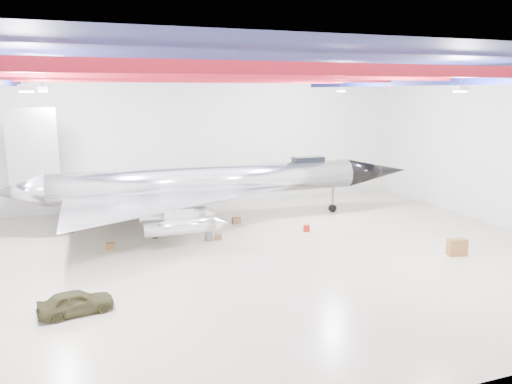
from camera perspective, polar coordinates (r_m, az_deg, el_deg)
name	(u,v)px	position (r m, az deg, el deg)	size (l,w,h in m)	color
floor	(236,258)	(29.48, -2.25, -7.50)	(40.00, 40.00, 0.00)	#BAB094
wall_back	(181,140)	(42.62, -8.53, 5.85)	(40.00, 40.00, 0.00)	silver
wall_right	(508,150)	(39.15, 26.86, 4.26)	(30.00, 30.00, 0.00)	silver
ceiling	(235,64)	(27.92, -2.43, 14.38)	(40.00, 40.00, 0.00)	#0A0F38
ceiling_structure	(235,77)	(27.89, -2.42, 12.99)	(39.50, 29.50, 1.08)	maroon
jet_aircraft	(209,185)	(36.67, -5.36, 0.77)	(31.32, 18.37, 8.54)	silver
jeep	(76,302)	(23.61, -19.90, -11.75)	(1.28, 3.19, 1.09)	#36331B
desk	(457,247)	(31.98, 21.99, -5.87)	(1.11, 0.55, 1.02)	brown
crate_ply	(110,246)	(32.23, -16.29, -5.95)	(0.53, 0.42, 0.37)	olive
toolbox_red	(158,231)	(34.96, -11.19, -4.38)	(0.47, 0.38, 0.33)	maroon
engine_drum	(209,237)	(32.83, -5.45, -5.13)	(0.51, 0.51, 0.46)	#59595B
parts_bin	(236,220)	(36.88, -2.26, -3.25)	(0.61, 0.48, 0.42)	olive
crate_small	(70,231)	(36.74, -20.46, -4.16)	(0.39, 0.32, 0.28)	#59595B
tool_chest	(307,228)	(34.94, 5.80, -4.14)	(0.47, 0.47, 0.42)	maroon
oil_barrel	(218,237)	(32.95, -4.37, -5.15)	(0.50, 0.40, 0.35)	olive
spares_box	(192,218)	(37.99, -7.34, -2.96)	(0.38, 0.38, 0.34)	#59595B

